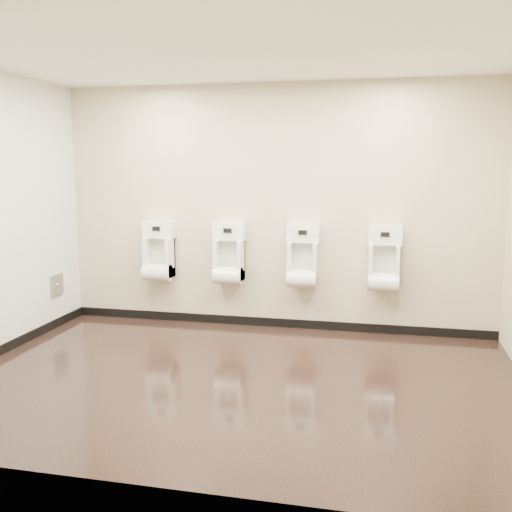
{
  "coord_description": "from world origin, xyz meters",
  "views": [
    {
      "loc": [
        1.2,
        -4.67,
        1.9
      ],
      "look_at": [
        0.05,
        0.55,
        1.03
      ],
      "focal_mm": 40.0,
      "sensor_mm": 36.0,
      "label": 1
    }
  ],
  "objects_px": {
    "urinal_0": "(159,255)",
    "urinal_1": "(229,258)",
    "urinal_3": "(384,263)",
    "urinal_2": "(303,260)",
    "access_panel": "(57,285)"
  },
  "relations": [
    {
      "from": "access_panel",
      "to": "urinal_3",
      "type": "relative_size",
      "value": 0.36
    },
    {
      "from": "urinal_3",
      "to": "urinal_1",
      "type": "bearing_deg",
      "value": 180.0
    },
    {
      "from": "access_panel",
      "to": "urinal_0",
      "type": "distance_m",
      "value": 1.23
    },
    {
      "from": "access_panel",
      "to": "urinal_2",
      "type": "distance_m",
      "value": 2.89
    },
    {
      "from": "access_panel",
      "to": "urinal_2",
      "type": "height_order",
      "value": "urinal_2"
    },
    {
      "from": "urinal_0",
      "to": "urinal_2",
      "type": "distance_m",
      "value": 1.73
    },
    {
      "from": "urinal_0",
      "to": "urinal_1",
      "type": "relative_size",
      "value": 1.0
    },
    {
      "from": "urinal_0",
      "to": "urinal_1",
      "type": "bearing_deg",
      "value": 0.0
    },
    {
      "from": "urinal_1",
      "to": "urinal_3",
      "type": "distance_m",
      "value": 1.76
    },
    {
      "from": "urinal_3",
      "to": "urinal_0",
      "type": "bearing_deg",
      "value": 180.0
    },
    {
      "from": "access_panel",
      "to": "urinal_1",
      "type": "distance_m",
      "value": 2.05
    },
    {
      "from": "urinal_2",
      "to": "urinal_3",
      "type": "bearing_deg",
      "value": 0.0
    },
    {
      "from": "urinal_0",
      "to": "urinal_3",
      "type": "relative_size",
      "value": 1.0
    },
    {
      "from": "urinal_0",
      "to": "urinal_1",
      "type": "height_order",
      "value": "same"
    },
    {
      "from": "access_panel",
      "to": "urinal_1",
      "type": "relative_size",
      "value": 0.36
    }
  ]
}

